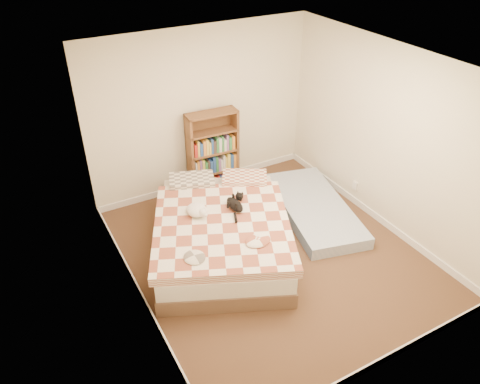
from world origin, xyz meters
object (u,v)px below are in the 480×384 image
bed (221,231)px  black_cat (234,203)px  floor_mattress (314,208)px  white_dog (198,210)px  bookshelf (212,160)px

bed → black_cat: (0.23, 0.05, 0.33)m
bed → black_cat: 0.40m
floor_mattress → black_cat: bearing=-166.8°
black_cat → white_dog: (-0.48, 0.08, 0.01)m
white_dog → black_cat: bearing=18.0°
white_dog → bed: bearing=1.2°
floor_mattress → bed: bearing=-165.0°
bed → white_dog: 0.44m
bed → floor_mattress: bed is taller
bed → white_dog: white_dog is taller
floor_mattress → black_cat: size_ratio=3.45×
floor_mattress → black_cat: (-1.32, 0.01, 0.52)m
bookshelf → black_cat: bearing=-101.5°
black_cat → white_dog: 0.49m
black_cat → bed: bearing=-121.3°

